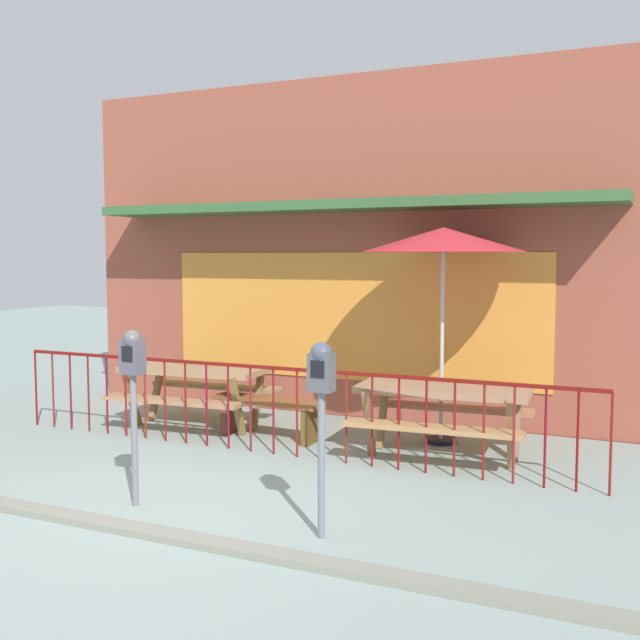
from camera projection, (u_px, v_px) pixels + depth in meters
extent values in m
plane|color=gray|center=(155.00, 515.00, 6.25)|extent=(40.00, 40.00, 0.00)
cube|color=#4F2A25|center=(355.00, 412.00, 10.34)|extent=(8.15, 0.54, 0.01)
cube|color=#974A38|center=(356.00, 248.00, 10.14)|extent=(8.15, 0.50, 4.52)
cube|color=orange|center=(349.00, 316.00, 9.98)|extent=(5.30, 0.02, 1.70)
cube|color=#336032|center=(338.00, 206.00, 9.52)|extent=(6.93, 0.78, 0.12)
cube|color=maroon|center=(273.00, 368.00, 8.08)|extent=(6.85, 0.04, 0.04)
cylinder|color=maroon|center=(36.00, 388.00, 9.54)|extent=(0.02, 0.02, 0.95)
cylinder|color=maroon|center=(53.00, 390.00, 9.42)|extent=(0.02, 0.02, 0.95)
cylinder|color=maroon|center=(71.00, 392.00, 9.30)|extent=(0.02, 0.02, 0.95)
cylinder|color=maroon|center=(89.00, 393.00, 9.18)|extent=(0.02, 0.02, 0.95)
cylinder|color=maroon|center=(107.00, 395.00, 9.07)|extent=(0.02, 0.02, 0.95)
cylinder|color=maroon|center=(126.00, 397.00, 8.95)|extent=(0.02, 0.02, 0.95)
cylinder|color=maroon|center=(145.00, 399.00, 8.83)|extent=(0.02, 0.02, 0.95)
cylinder|color=maroon|center=(165.00, 401.00, 8.71)|extent=(0.02, 0.02, 0.95)
cylinder|color=maroon|center=(186.00, 403.00, 8.59)|extent=(0.02, 0.02, 0.95)
cylinder|color=maroon|center=(207.00, 405.00, 8.48)|extent=(0.02, 0.02, 0.95)
cylinder|color=maroon|center=(228.00, 407.00, 8.36)|extent=(0.02, 0.02, 0.95)
cylinder|color=maroon|center=(251.00, 409.00, 8.24)|extent=(0.02, 0.02, 0.95)
cylinder|color=maroon|center=(273.00, 411.00, 8.12)|extent=(0.02, 0.02, 0.95)
cylinder|color=maroon|center=(297.00, 414.00, 8.00)|extent=(0.02, 0.02, 0.95)
cylinder|color=maroon|center=(321.00, 416.00, 7.89)|extent=(0.02, 0.02, 0.95)
cylinder|color=maroon|center=(346.00, 418.00, 7.77)|extent=(0.02, 0.02, 0.95)
cylinder|color=maroon|center=(372.00, 421.00, 7.65)|extent=(0.02, 0.02, 0.95)
cylinder|color=maroon|center=(399.00, 423.00, 7.53)|extent=(0.02, 0.02, 0.95)
cylinder|color=maroon|center=(426.00, 426.00, 7.41)|extent=(0.02, 0.02, 0.95)
cylinder|color=maroon|center=(454.00, 429.00, 7.30)|extent=(0.02, 0.02, 0.95)
cylinder|color=maroon|center=(484.00, 432.00, 7.18)|extent=(0.02, 0.02, 0.95)
cylinder|color=maroon|center=(514.00, 435.00, 7.06)|extent=(0.02, 0.02, 0.95)
cylinder|color=maroon|center=(545.00, 438.00, 6.94)|extent=(0.02, 0.02, 0.95)
cylinder|color=maroon|center=(578.00, 441.00, 6.82)|extent=(0.02, 0.02, 0.95)
cylinder|color=maroon|center=(611.00, 444.00, 6.71)|extent=(0.02, 0.02, 0.95)
cube|color=#9D7B54|center=(194.00, 369.00, 9.37)|extent=(1.85, 0.88, 0.07)
cube|color=#A2724D|center=(171.00, 401.00, 8.88)|extent=(1.81, 0.38, 0.05)
cube|color=#9F7E4B|center=(216.00, 386.00, 9.91)|extent=(1.81, 0.38, 0.05)
cube|color=#8E603A|center=(132.00, 399.00, 9.40)|extent=(0.09, 0.35, 0.78)
cube|color=olive|center=(157.00, 391.00, 9.92)|extent=(0.09, 0.35, 0.78)
cube|color=olive|center=(237.00, 407.00, 8.88)|extent=(0.09, 0.35, 0.78)
cube|color=olive|center=(258.00, 399.00, 9.40)|extent=(0.09, 0.35, 0.78)
cube|color=#9C7856|center=(443.00, 390.00, 7.95)|extent=(1.85, 0.89, 0.07)
cube|color=#A57848|center=(432.00, 428.00, 7.47)|extent=(1.81, 0.39, 0.05)
cube|color=#A66C4E|center=(452.00, 408.00, 8.49)|extent=(1.81, 0.39, 0.05)
cube|color=brown|center=(369.00, 424.00, 7.98)|extent=(0.10, 0.35, 0.78)
cube|color=olive|center=(383.00, 414.00, 8.50)|extent=(0.10, 0.35, 0.78)
cube|color=olive|center=(511.00, 435.00, 7.47)|extent=(0.10, 0.35, 0.78)
cube|color=#876449|center=(517.00, 424.00, 7.99)|extent=(0.10, 0.35, 0.78)
cylinder|color=black|center=(441.00, 440.00, 8.67)|extent=(0.36, 0.36, 0.05)
cylinder|color=#AFBBBB|center=(442.00, 338.00, 8.57)|extent=(0.04, 0.04, 2.43)
cone|color=red|center=(443.00, 240.00, 8.47)|extent=(1.87, 1.87, 0.28)
cube|color=brown|center=(268.00, 401.00, 8.83)|extent=(1.42, 0.42, 0.06)
cube|color=brown|center=(229.00, 415.00, 9.12)|extent=(0.08, 0.29, 0.45)
cube|color=brown|center=(309.00, 425.00, 8.58)|extent=(0.08, 0.29, 0.45)
cylinder|color=slate|center=(134.00, 440.00, 6.44)|extent=(0.06, 0.06, 1.15)
cube|color=#4F4B5B|center=(133.00, 357.00, 6.38)|extent=(0.18, 0.14, 0.29)
sphere|color=#4B4A4C|center=(132.00, 340.00, 6.36)|extent=(0.17, 0.17, 0.17)
cube|color=black|center=(127.00, 354.00, 6.31)|extent=(0.11, 0.01, 0.13)
cylinder|color=slate|center=(321.00, 465.00, 5.70)|extent=(0.06, 0.06, 1.13)
cube|color=#4C5055|center=(321.00, 372.00, 5.64)|extent=(0.18, 0.14, 0.29)
sphere|color=#43495B|center=(321.00, 353.00, 5.63)|extent=(0.17, 0.17, 0.17)
cube|color=black|center=(317.00, 369.00, 5.57)|extent=(0.11, 0.01, 0.13)
cube|color=gray|center=(124.00, 530.00, 5.90)|extent=(11.41, 0.20, 0.11)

